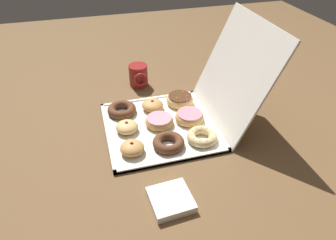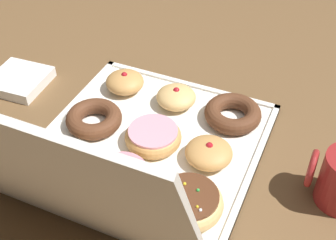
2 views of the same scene
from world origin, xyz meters
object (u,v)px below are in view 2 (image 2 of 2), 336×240
pink_frosted_donut_4 (154,136)px  pink_frosted_donut_7 (120,178)px  chocolate_cake_ring_donut_5 (93,120)px  napkin_stack (19,80)px  jelly_filled_donut_1 (177,97)px  donut_box (151,144)px  jelly_filled_donut_2 (125,82)px  jelly_filled_donut_3 (209,153)px  chocolate_cake_ring_donut_0 (233,113)px  cruller_donut_8 (58,160)px  sprinkle_donut_6 (189,202)px

pink_frosted_donut_4 → pink_frosted_donut_7: bearing=86.6°
chocolate_cake_ring_donut_5 → napkin_stack: (0.24, -0.06, -0.01)m
chocolate_cake_ring_donut_5 → jelly_filled_donut_1: bearing=-134.2°
jelly_filled_donut_1 → pink_frosted_donut_4: 0.13m
donut_box → pink_frosted_donut_4: pink_frosted_donut_4 is taller
jelly_filled_donut_1 → jelly_filled_donut_2: bearing=-1.1°
jelly_filled_donut_3 → pink_frosted_donut_7: 0.17m
donut_box → jelly_filled_donut_2: size_ratio=4.94×
jelly_filled_donut_1 → chocolate_cake_ring_donut_5: (0.13, 0.13, -0.00)m
jelly_filled_donut_3 → chocolate_cake_ring_donut_5: size_ratio=0.78×
jelly_filled_donut_2 → napkin_stack: jelly_filled_donut_2 is taller
chocolate_cake_ring_donut_5 → pink_frosted_donut_7: 0.17m
chocolate_cake_ring_donut_0 → cruller_donut_8: 0.36m
chocolate_cake_ring_donut_0 → jelly_filled_donut_3: bearing=87.3°
jelly_filled_donut_1 → chocolate_cake_ring_donut_0: bearing=-179.7°
napkin_stack → donut_box: bearing=170.7°
cruller_donut_8 → napkin_stack: cruller_donut_8 is taller
cruller_donut_8 → napkin_stack: 0.30m
donut_box → jelly_filled_donut_3: (-0.12, 0.00, 0.02)m
chocolate_cake_ring_donut_5 → pink_frosted_donut_7: bearing=136.7°
chocolate_cake_ring_donut_0 → pink_frosted_donut_4: bearing=46.4°
jelly_filled_donut_3 → sprinkle_donut_6: bearing=94.5°
pink_frosted_donut_4 → sprinkle_donut_6: (-0.12, 0.13, 0.00)m
jelly_filled_donut_3 → chocolate_cake_ring_donut_5: jelly_filled_donut_3 is taller
jelly_filled_donut_2 → jelly_filled_donut_1: bearing=178.9°
jelly_filled_donut_1 → chocolate_cake_ring_donut_5: bearing=45.8°
donut_box → pink_frosted_donut_7: 0.13m
pink_frosted_donut_7 → chocolate_cake_ring_donut_5: bearing=-43.3°
jelly_filled_donut_3 → cruller_donut_8: (0.25, 0.13, -0.00)m
donut_box → napkin_stack: size_ratio=3.46×
pink_frosted_donut_7 → donut_box: bearing=-90.7°
chocolate_cake_ring_donut_0 → jelly_filled_donut_2: (0.25, -0.00, 0.00)m
jelly_filled_donut_1 → cruller_donut_8: bearing=63.2°
donut_box → jelly_filled_donut_1: (-0.00, -0.13, 0.02)m
chocolate_cake_ring_donut_0 → chocolate_cake_ring_donut_5: bearing=27.6°
pink_frosted_donut_4 → cruller_donut_8: size_ratio=0.97×
jelly_filled_donut_1 → sprinkle_donut_6: bearing=117.1°
jelly_filled_donut_2 → chocolate_cake_ring_donut_5: 0.14m
donut_box → pink_frosted_donut_4: bearing=-159.6°
jelly_filled_donut_2 → cruller_donut_8: bearing=89.5°
chocolate_cake_ring_donut_0 → jelly_filled_donut_3: jelly_filled_donut_3 is taller
sprinkle_donut_6 → cruller_donut_8: (0.26, 0.00, -0.00)m
jelly_filled_donut_3 → napkin_stack: jelly_filled_donut_3 is taller
chocolate_cake_ring_donut_5 → pink_frosted_donut_4: bearing=-177.4°
jelly_filled_donut_3 → cruller_donut_8: bearing=27.0°
pink_frosted_donut_7 → cruller_donut_8: size_ratio=1.01×
jelly_filled_donut_2 → napkin_stack: (0.24, 0.07, -0.02)m
jelly_filled_donut_1 → jelly_filled_donut_3: same height
donut_box → chocolate_cake_ring_donut_0: chocolate_cake_ring_donut_0 is taller
chocolate_cake_ring_donut_0 → jelly_filled_donut_2: 0.25m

